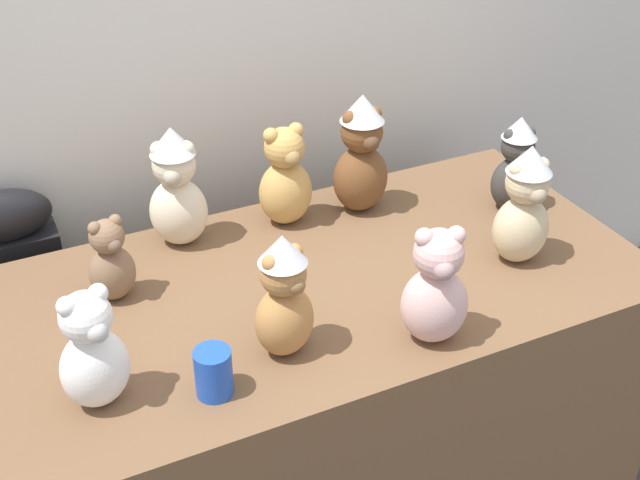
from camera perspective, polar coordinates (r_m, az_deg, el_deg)
The scene contains 13 objects.
wall_back at distance 2.47m, azimuth -6.99°, elevation 15.31°, with size 7.00×0.08×2.60m, color silver.
display_table at distance 2.39m, azimuth 0.00°, elevation -10.50°, with size 1.66×0.85×0.79m, color brown.
instrument_case at distance 2.63m, azimuth -19.19°, elevation -5.73°, with size 0.28×0.13×0.93m.
teddy_bear_blush at distance 1.89m, azimuth 7.79°, elevation -3.30°, with size 0.19×0.17×0.30m.
teddy_bear_charcoal at distance 2.43m, azimuth 13.02°, elevation 4.95°, with size 0.14×0.13×0.28m.
teddy_bear_honey at distance 2.31m, azimuth -2.35°, elevation 4.16°, with size 0.15×0.14×0.29m.
teddy_bear_chestnut at distance 2.35m, azimuth 2.79°, elevation 5.72°, with size 0.16×0.14×0.35m.
teddy_bear_snow at distance 1.77m, azimuth -15.07°, elevation -7.31°, with size 0.17×0.15×0.28m.
teddy_bear_caramel at distance 1.83m, azimuth -2.44°, elevation -3.86°, with size 0.17×0.15×0.31m.
teddy_bear_mocha at distance 2.08m, azimuth -13.89°, elevation -1.42°, with size 0.13×0.12×0.22m.
teddy_bear_cream at distance 2.23m, azimuth -9.65°, elevation 3.44°, with size 0.19×0.18×0.34m.
teddy_bear_sand at distance 2.19m, azimuth 13.57°, elevation 2.23°, with size 0.16×0.14×0.33m.
party_cup_blue at distance 1.79m, azimuth -7.18°, elevation -8.84°, with size 0.08×0.08×0.11m, color blue.
Camera 1 is at (-0.75, -1.32, 2.03)m, focal length 47.54 mm.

